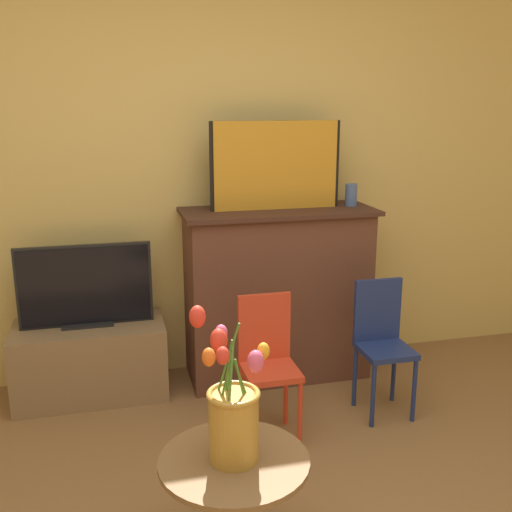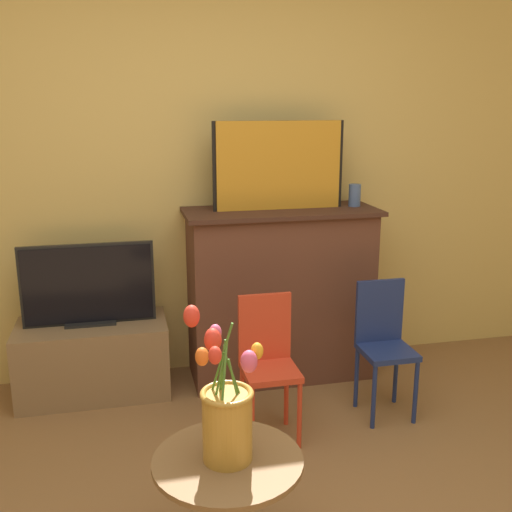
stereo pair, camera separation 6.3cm
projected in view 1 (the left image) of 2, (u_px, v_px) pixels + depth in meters
wall_back at (189, 155)px, 3.56m from camera, size 8.00×0.06×2.70m
fireplace_mantel at (277, 291)px, 3.65m from camera, size 1.14×0.47×1.05m
painting at (276, 166)px, 3.46m from camera, size 0.77×0.03×0.51m
mantel_candle at (351, 195)px, 3.61m from camera, size 0.07×0.07×0.13m
tv_stand at (91, 360)px, 3.45m from camera, size 0.84×0.43×0.43m
tv_monitor at (85, 287)px, 3.34m from camera, size 0.74×0.12×0.47m
chair_red at (268, 358)px, 2.99m from camera, size 0.27×0.27×0.73m
chair_blue at (382, 338)px, 3.23m from camera, size 0.27×0.27×0.73m
side_table at (234, 500)px, 2.08m from camera, size 0.52×0.52×0.48m
vase_tulips at (232, 413)px, 2.00m from camera, size 0.25×0.24×0.53m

